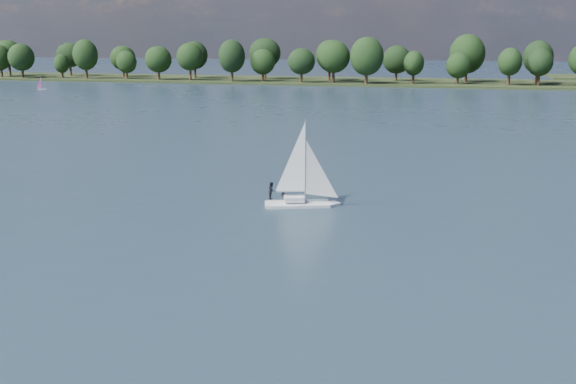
# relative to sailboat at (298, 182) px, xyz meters

# --- Properties ---
(ground) EXTENTS (700.00, 700.00, 0.00)m
(ground) POSITION_rel_sailboat_xyz_m (2.18, 60.48, -2.38)
(ground) COLOR #233342
(ground) RESTS_ON ground
(far_shore) EXTENTS (660.00, 40.00, 1.50)m
(far_shore) POSITION_rel_sailboat_xyz_m (2.18, 172.48, -2.38)
(far_shore) COLOR black
(far_shore) RESTS_ON ground
(sailboat) EXTENTS (6.71, 3.78, 8.52)m
(sailboat) POSITION_rel_sailboat_xyz_m (0.00, 0.00, 0.00)
(sailboat) COLOR silver
(sailboat) RESTS_ON ground
(dinghy_pink) EXTENTS (2.71, 2.10, 4.06)m
(dinghy_pink) POSITION_rel_sailboat_xyz_m (-107.82, 118.03, -1.42)
(dinghy_pink) COLOR silver
(dinghy_pink) RESTS_ON ground
(treeline) EXTENTS (562.54, 74.25, 17.88)m
(treeline) POSITION_rel_sailboat_xyz_m (-3.43, 168.78, 5.74)
(treeline) COLOR black
(treeline) RESTS_ON ground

